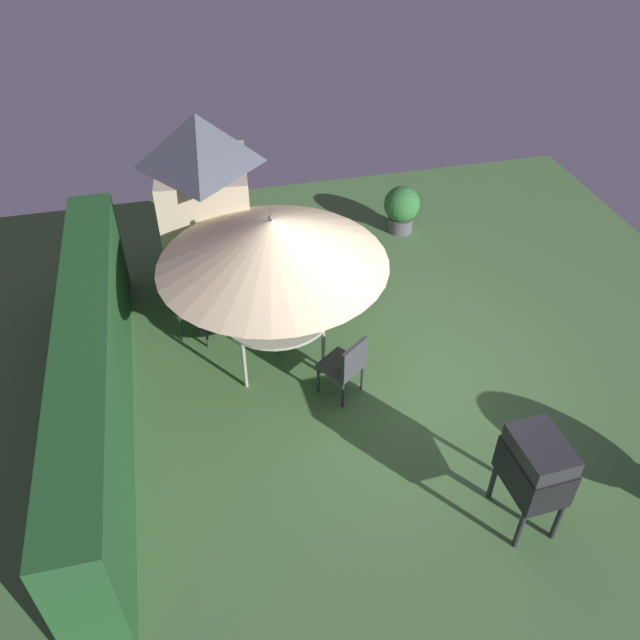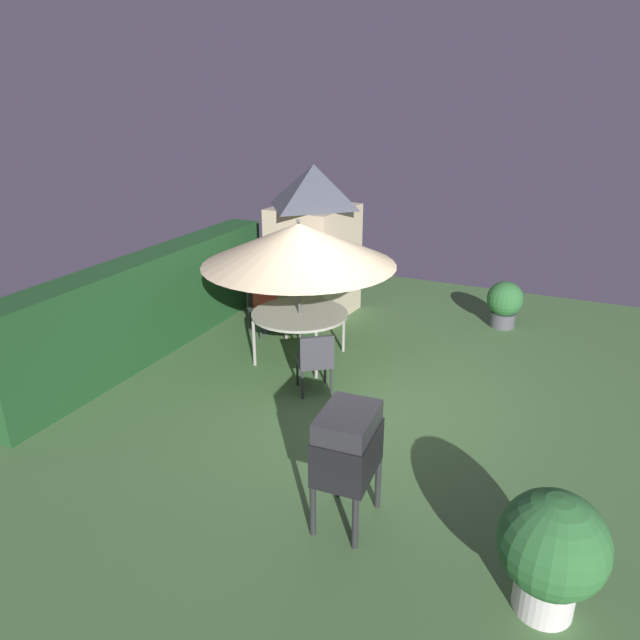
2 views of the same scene
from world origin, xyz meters
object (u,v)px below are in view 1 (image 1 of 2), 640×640
Objects in this scene: person_in_red at (196,291)px; potted_plant_by_grill at (402,208)px; patio_umbrella at (272,242)px; chair_far_side at (346,364)px; patio_table at (276,314)px; chair_near_shed at (193,305)px; bbq_grill at (536,466)px; garden_shed at (206,203)px.

potted_plant_by_grill is at bearing -60.97° from person_in_red.
patio_umbrella is 3.19× the size of chair_far_side.
chair_near_shed reaches higher than patio_table.
chair_far_side is at bearing -133.46° from person_in_red.
chair_far_side is at bearing 31.65° from bbq_grill.
bbq_grill is at bearing -146.80° from patio_table.
patio_umbrella is 3.87m from bbq_grill.
person_in_red reaches higher than chair_near_shed.
chair_far_side is (-1.64, -1.75, 0.00)m from chair_near_shed.
patio_umbrella reaches higher than potted_plant_by_grill.
person_in_red is (-0.05, -0.07, 0.26)m from chair_near_shed.
patio_umbrella is at bearing 36.58° from chair_far_side.
patio_umbrella is at bearing 134.99° from potted_plant_by_grill.
chair_near_shed is (0.69, 1.05, -0.19)m from patio_table.
person_in_red is (0.65, 0.98, 0.08)m from patio_table.
chair_far_side is (-0.95, -0.70, -0.19)m from patio_table.
bbq_grill is (-3.13, -2.05, -0.98)m from patio_umbrella.
patio_umbrella reaches higher than patio_table.
potted_plant_by_grill reaches higher than patio_table.
garden_shed is 1.44m from person_in_red.
bbq_grill is 1.33× the size of chair_near_shed.
bbq_grill is 4.94m from chair_near_shed.
potted_plant_by_grill is (0.77, -3.34, -0.95)m from garden_shed.
bbq_grill is 0.95× the size of person_in_red.
garden_shed is 3.31× the size of potted_plant_by_grill.
chair_far_side reaches higher than potted_plant_by_grill.
chair_near_shed is 0.28m from person_in_red.
chair_near_shed is (3.83, 3.10, -0.33)m from bbq_grill.
patio_umbrella is at bearing -123.46° from chair_near_shed.
patio_table is at bearing 36.58° from chair_far_side.
person_in_red is (-1.26, 0.33, -0.61)m from garden_shed.
bbq_grill is at bearing -148.35° from chair_far_side.
person_in_red is at bearing 56.54° from patio_umbrella.
patio_umbrella is 2.28× the size of person_in_red.
garden_shed is at bearing 25.41° from chair_far_side.
chair_near_shed is at bearing 161.83° from garden_shed.
chair_near_shed is at bearing 56.54° from person_in_red.
potted_plant_by_grill is at bearing -76.96° from garden_shed.
potted_plant_by_grill is (5.81, -0.63, -0.40)m from bbq_grill.
bbq_grill is at bearing -140.99° from chair_near_shed.
chair_near_shed is at bearing 118.01° from potted_plant_by_grill.
patio_umbrella is 1.76m from chair_far_side.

